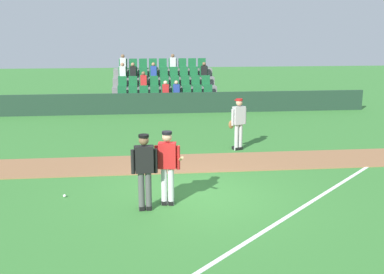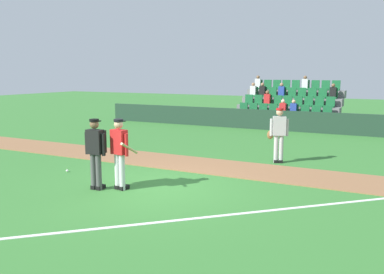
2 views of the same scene
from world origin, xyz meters
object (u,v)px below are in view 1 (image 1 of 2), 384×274
Objects in this scene: batter_red_jersey at (168,165)px; umpire_home_plate at (144,168)px; runner_grey_jersey at (238,122)px; baseball at (65,196)px.

batter_red_jersey is 0.59m from umpire_home_plate.
umpire_home_plate and runner_grey_jersey have the same top height.
runner_grey_jersey is (2.65, 4.76, -0.01)m from batter_red_jersey.
umpire_home_plate is at bearing -122.41° from runner_grey_jersey.
batter_red_jersey is at bearing -119.08° from runner_grey_jersey.
batter_red_jersey is at bearing 24.92° from umpire_home_plate.
umpire_home_plate is 2.40m from baseball.
runner_grey_jersey is at bearing 60.92° from batter_red_jersey.
batter_red_jersey is 1.00× the size of runner_grey_jersey.
baseball is (-5.14, -4.01, -0.93)m from runner_grey_jersey.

